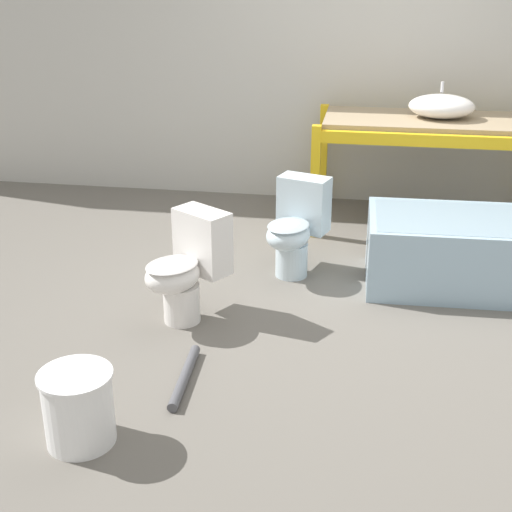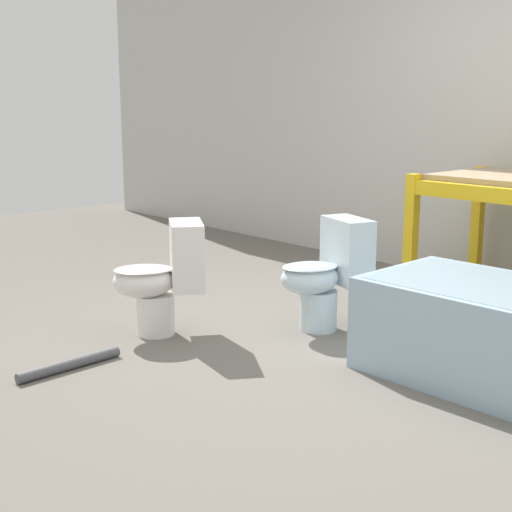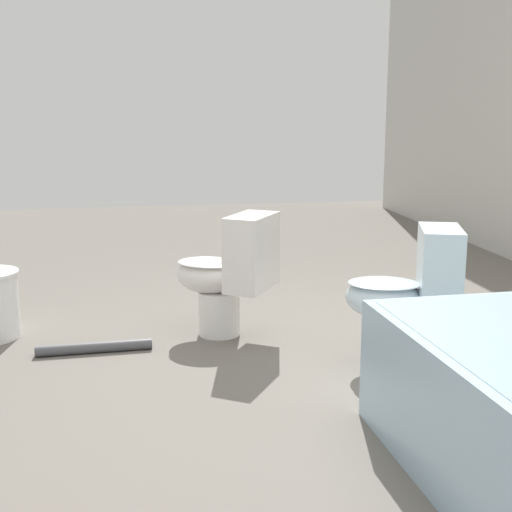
# 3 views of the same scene
# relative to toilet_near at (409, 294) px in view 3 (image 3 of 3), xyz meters

# --- Properties ---
(ground_plane) EXTENTS (12.00, 12.00, 0.00)m
(ground_plane) POSITION_rel_toilet_near_xyz_m (0.41, -0.26, -0.34)
(ground_plane) COLOR #666059
(toilet_near) EXTENTS (0.46, 0.59, 0.66)m
(toilet_near) POSITION_rel_toilet_near_xyz_m (0.00, 0.00, 0.00)
(toilet_near) COLOR silver
(toilet_near) RESTS_ON ground_plane
(toilet_far) EXTENTS (0.54, 0.61, 0.66)m
(toilet_far) POSITION_rel_toilet_near_xyz_m (-0.56, -0.78, 0.00)
(toilet_far) COLOR white
(toilet_far) RESTS_ON ground_plane
(loose_pipe) EXTENTS (0.08, 0.57, 0.05)m
(loose_pipe) POSITION_rel_toilet_near_xyz_m (-0.41, -1.47, -0.32)
(loose_pipe) COLOR #4C4C51
(loose_pipe) RESTS_ON ground_plane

